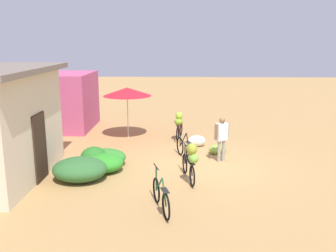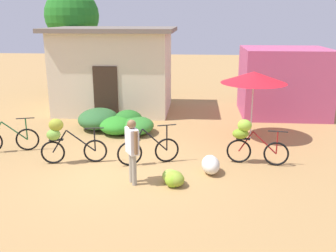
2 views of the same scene
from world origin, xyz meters
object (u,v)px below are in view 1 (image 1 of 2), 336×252
object	(u,v)px
bicycle_by_shop	(179,123)
bicycle_center_loaded	(185,149)
market_umbrella	(127,92)
banana_pile_on_ground	(218,149)
bicycle_near_pile	(191,159)
produce_sack	(197,141)
shop_pink	(62,101)
bicycle_leftmost	(161,197)
person_vendor	(222,135)

from	to	relation	value
bicycle_by_shop	bicycle_center_loaded	bearing A→B (deg)	-175.29
market_umbrella	banana_pile_on_ground	bearing A→B (deg)	-121.52
bicycle_near_pile	bicycle_center_loaded	size ratio (longest dim) A/B	1.08
bicycle_near_pile	banana_pile_on_ground	world-z (taller)	bicycle_near_pile
banana_pile_on_ground	produce_sack	world-z (taller)	produce_sack
market_umbrella	banana_pile_on_ground	world-z (taller)	market_umbrella
market_umbrella	bicycle_center_loaded	xyz separation A→B (m)	(-2.94, -2.38, -1.59)
bicycle_center_loaded	produce_sack	xyz separation A→B (m)	(1.60, -0.48, -0.14)
shop_pink	bicycle_leftmost	xyz separation A→B (m)	(-8.65, -5.07, -0.93)
bicycle_by_shop	produce_sack	size ratio (longest dim) A/B	2.27
shop_pink	bicycle_near_pile	distance (m)	8.97
produce_sack	market_umbrella	bearing A→B (deg)	64.98
market_umbrella	bicycle_near_pile	distance (m)	5.88
person_vendor	produce_sack	bearing A→B (deg)	22.71
bicycle_near_pile	person_vendor	xyz separation A→B (m)	(2.01, -1.09, 0.23)
bicycle_leftmost	bicycle_center_loaded	size ratio (longest dim) A/B	1.01
bicycle_leftmost	bicycle_near_pile	bearing A→B (deg)	-22.37
bicycle_near_pile	person_vendor	bearing A→B (deg)	-28.49
bicycle_leftmost	banana_pile_on_ground	size ratio (longest dim) A/B	1.99
shop_pink	banana_pile_on_ground	distance (m)	8.00
market_umbrella	produce_sack	size ratio (longest dim) A/B	3.04
market_umbrella	bicycle_leftmost	bearing A→B (deg)	-165.88
bicycle_center_loaded	bicycle_by_shop	world-z (taller)	bicycle_by_shop
shop_pink	bicycle_near_pile	bearing A→B (deg)	-139.31
bicycle_leftmost	bicycle_near_pile	size ratio (longest dim) A/B	0.93
bicycle_leftmost	banana_pile_on_ground	xyz separation A→B (m)	(4.80, -1.86, -0.20)
bicycle_center_loaded	market_umbrella	bearing A→B (deg)	39.03
bicycle_leftmost	produce_sack	size ratio (longest dim) A/B	2.27
shop_pink	market_umbrella	world-z (taller)	shop_pink
shop_pink	produce_sack	xyz separation A→B (m)	(-2.96, -6.17, -1.07)
bicycle_center_loaded	banana_pile_on_ground	distance (m)	1.45
bicycle_near_pile	bicycle_center_loaded	bearing A→B (deg)	3.85
market_umbrella	bicycle_leftmost	size ratio (longest dim) A/B	1.34
produce_sack	bicycle_leftmost	bearing A→B (deg)	169.04
bicycle_by_shop	banana_pile_on_ground	size ratio (longest dim) A/B	1.99
shop_pink	bicycle_leftmost	bearing A→B (deg)	-149.64
bicycle_near_pile	banana_pile_on_ground	size ratio (longest dim) A/B	2.13
shop_pink	market_umbrella	distance (m)	3.74
shop_pink	bicycle_near_pile	world-z (taller)	shop_pink
bicycle_leftmost	banana_pile_on_ground	world-z (taller)	bicycle_leftmost
market_umbrella	bicycle_leftmost	xyz separation A→B (m)	(-7.03, -1.77, -1.60)
bicycle_near_pile	bicycle_center_loaded	distance (m)	2.25
shop_pink	produce_sack	size ratio (longest dim) A/B	4.57
bicycle_near_pile	bicycle_leftmost	bearing A→B (deg)	157.63
bicycle_leftmost	bicycle_center_loaded	xyz separation A→B (m)	(4.08, -0.62, 0.01)
bicycle_by_shop	market_umbrella	bearing A→B (deg)	80.64
market_umbrella	produce_sack	xyz separation A→B (m)	(-1.34, -2.87, -1.73)
bicycle_by_shop	bicycle_near_pile	bearing A→B (deg)	-175.68
bicycle_leftmost	bicycle_near_pile	xyz separation A→B (m)	(1.86, -0.77, 0.35)
shop_pink	bicycle_leftmost	world-z (taller)	shop_pink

